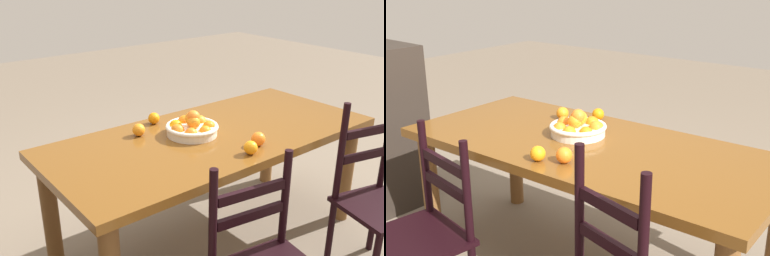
% 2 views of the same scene
% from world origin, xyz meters
% --- Properties ---
extents(ground_plane, '(12.00, 12.00, 0.00)m').
position_xyz_m(ground_plane, '(0.00, 0.00, 0.00)').
color(ground_plane, '#716352').
extents(dining_table, '(1.90, 0.86, 0.73)m').
position_xyz_m(dining_table, '(0.00, 0.00, 0.62)').
color(dining_table, brown).
rests_on(dining_table, ground).
extents(chair_by_cabinet, '(0.46, 0.46, 0.97)m').
position_xyz_m(chair_by_cabinet, '(-0.51, 0.73, 0.44)').
color(chair_by_cabinet, black).
rests_on(chair_by_cabinet, ground).
extents(fruit_bowl, '(0.30, 0.30, 0.14)m').
position_xyz_m(fruit_bowl, '(0.11, -0.06, 0.77)').
color(fruit_bowl, silver).
rests_on(fruit_bowl, dining_table).
extents(orange_loose_0, '(0.07, 0.07, 0.07)m').
position_xyz_m(orange_loose_0, '(0.35, -0.23, 0.76)').
color(orange_loose_0, orange).
rests_on(orange_loose_0, dining_table).
extents(orange_loose_1, '(0.07, 0.07, 0.07)m').
position_xyz_m(orange_loose_1, '(0.04, 0.33, 0.76)').
color(orange_loose_1, orange).
rests_on(orange_loose_1, dining_table).
extents(orange_loose_2, '(0.07, 0.07, 0.07)m').
position_xyz_m(orange_loose_2, '(0.18, -0.34, 0.76)').
color(orange_loose_2, orange).
rests_on(orange_loose_2, dining_table).
extents(orange_loose_3, '(0.07, 0.07, 0.07)m').
position_xyz_m(orange_loose_3, '(-0.07, 0.28, 0.76)').
color(orange_loose_3, orange).
rests_on(orange_loose_3, dining_table).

